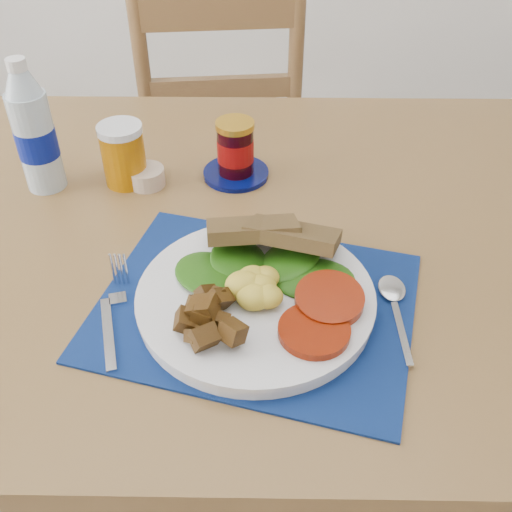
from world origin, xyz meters
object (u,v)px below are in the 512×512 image
Objects in this scene: juice_glass at (124,156)px; jam_on_saucer at (236,153)px; chair_far at (221,119)px; water_bottle at (35,134)px; breakfast_plate at (251,295)px.

juice_glass is 0.88× the size of jam_on_saucer.
chair_far is 11.19× the size of juice_glass.
juice_glass is at bearing 5.81° from water_bottle.
jam_on_saucer is (0.19, 0.02, -0.00)m from juice_glass.
jam_on_saucer is at bearing 97.93° from breakfast_plate.
juice_glass is 0.19m from jam_on_saucer.
jam_on_saucer is at bearing 90.83° from chair_far.
jam_on_saucer is (0.07, -0.56, 0.23)m from chair_far.
chair_far is at bearing 78.57° from juice_glass.
breakfast_plate is at bearing -84.29° from jam_on_saucer.
jam_on_saucer is at bearing 6.31° from water_bottle.
water_bottle is at bearing -173.69° from jam_on_saucer.
breakfast_plate is at bearing -54.41° from juice_glass.
chair_far reaches higher than jam_on_saucer.
chair_far is at bearing 67.18° from water_bottle.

